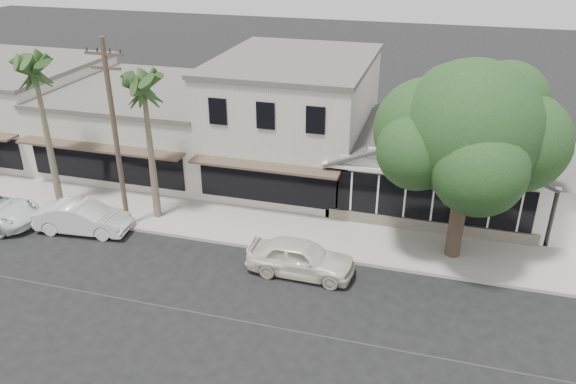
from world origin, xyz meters
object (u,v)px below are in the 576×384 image
(shade_tree, at_px, (468,132))
(car_1, at_px, (83,218))
(utility_pole, at_px, (115,133))
(car_0, at_px, (301,258))

(shade_tree, bearing_deg, car_1, -170.92)
(utility_pole, bearing_deg, car_0, -9.83)
(utility_pole, height_order, car_1, utility_pole)
(utility_pole, distance_m, shade_tree, 15.14)
(car_0, xyz_separation_m, car_1, (-10.76, 0.60, -0.03))
(car_1, bearing_deg, utility_pole, -67.36)
(utility_pole, relative_size, car_0, 2.01)
(utility_pole, height_order, shade_tree, utility_pole)
(utility_pole, distance_m, car_0, 9.99)
(car_1, distance_m, shade_tree, 17.69)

